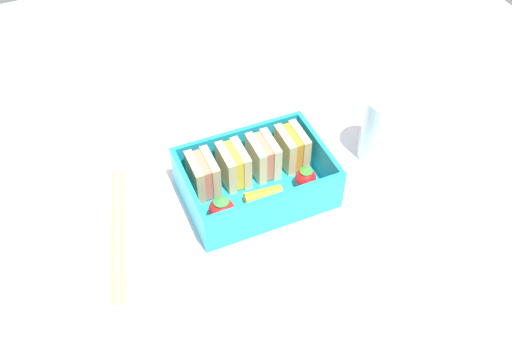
{
  "coord_description": "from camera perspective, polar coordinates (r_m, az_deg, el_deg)",
  "views": [
    {
      "loc": [
        -18.75,
        -43.55,
        54.08
      ],
      "look_at": [
        0.0,
        0.0,
        2.7
      ],
      "focal_mm": 40.0,
      "sensor_mm": 36.0,
      "label": 1
    }
  ],
  "objects": [
    {
      "name": "strawberry_far_left",
      "position": [
        0.7,
        4.98,
        0.13
      ],
      "size": [
        2.65,
        2.65,
        3.25
      ],
      "color": "red",
      "rests_on": "bento_tray"
    },
    {
      "name": "bento_tray",
      "position": [
        0.71,
        0.0,
        -1.14
      ],
      "size": [
        17.76,
        12.35,
        1.2
      ],
      "primitive_type": "cube",
      "color": "#1EA7CB",
      "rests_on": "ground_plane"
    },
    {
      "name": "sandwich_center",
      "position": [
        0.71,
        0.72,
        2.27
      ],
      "size": [
        3.01,
        4.75,
        4.89
      ],
      "color": "beige",
      "rests_on": "bento_tray"
    },
    {
      "name": "chopstick_pair",
      "position": [
        0.7,
        -13.66,
        -4.99
      ],
      "size": [
        6.4,
        19.73,
        0.7
      ],
      "color": "tan",
      "rests_on": "ground_plane"
    },
    {
      "name": "carrot_stick_far_left",
      "position": [
        0.69,
        0.52,
        -1.7
      ],
      "size": [
        4.77,
        1.99,
        1.59
      ],
      "primitive_type": "cylinder",
      "rotation": [
        1.57,
        0.0,
        4.62
      ],
      "color": "orange",
      "rests_on": "bento_tray"
    },
    {
      "name": "folded_napkin",
      "position": [
        0.64,
        3.4,
        -10.22
      ],
      "size": [
        17.06,
        11.72,
        0.4
      ],
      "primitive_type": "cube",
      "rotation": [
        0.0,
        0.0,
        -0.12
      ],
      "color": "white",
      "rests_on": "ground_plane"
    },
    {
      "name": "drinking_glass",
      "position": [
        0.76,
        12.47,
        5.22
      ],
      "size": [
        5.69,
        5.69,
        9.44
      ],
      "primitive_type": "cylinder",
      "color": "white",
      "rests_on": "ground_plane"
    },
    {
      "name": "bento_rim",
      "position": [
        0.69,
        0.0,
        0.47
      ],
      "size": [
        17.76,
        12.35,
        4.68
      ],
      "color": "#1EA7CB",
      "rests_on": "bento_tray"
    },
    {
      "name": "strawberry_left",
      "position": [
        0.67,
        -3.47,
        -3.05
      ],
      "size": [
        3.12,
        3.12,
        3.72
      ],
      "color": "red",
      "rests_on": "bento_tray"
    },
    {
      "name": "ground_plane",
      "position": [
        0.73,
        0.0,
        -1.98
      ],
      "size": [
        120.0,
        120.0,
        2.0
      ],
      "primitive_type": "cube",
      "color": "silver"
    },
    {
      "name": "sandwich_center_right",
      "position": [
        0.73,
        3.61,
        3.15
      ],
      "size": [
        3.01,
        4.75,
        4.89
      ],
      "color": "#DDBA7D",
      "rests_on": "bento_tray"
    },
    {
      "name": "sandwich_left",
      "position": [
        0.69,
        -5.32,
        0.42
      ],
      "size": [
        3.01,
        4.75,
        4.89
      ],
      "color": "tan",
      "rests_on": "bento_tray"
    },
    {
      "name": "sandwich_center_left",
      "position": [
        0.7,
        -2.26,
        1.36
      ],
      "size": [
        3.01,
        4.75,
        4.89
      ],
      "color": "beige",
      "rests_on": "bento_tray"
    }
  ]
}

